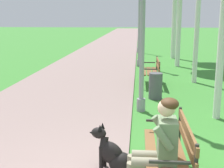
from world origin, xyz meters
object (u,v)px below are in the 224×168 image
at_px(lamp_post_mid, 140,15).
at_px(person_seated_on_near_bench, 158,144).
at_px(dog_black, 114,155).
at_px(park_bench_mid, 152,69).
at_px(lamp_post_near, 143,17).
at_px(lamp_post_far, 139,20).
at_px(park_bench_near, 172,147).
at_px(litter_bin, 155,86).

bearing_deg(lamp_post_mid, person_seated_on_near_bench, -88.73).
bearing_deg(person_seated_on_near_bench, lamp_post_mid, 91.27).
height_order(dog_black, lamp_post_mid, lamp_post_mid).
bearing_deg(park_bench_mid, lamp_post_near, -97.20).
distance_m(lamp_post_mid, lamp_post_far, 5.48).
distance_m(park_bench_mid, dog_black, 5.95).
height_order(park_bench_near, litter_bin, park_bench_near).
relative_size(park_bench_near, lamp_post_far, 0.40).
distance_m(lamp_post_near, lamp_post_mid, 6.69).
relative_size(dog_black, lamp_post_mid, 0.19).
relative_size(park_bench_mid, lamp_post_far, 0.40).
bearing_deg(lamp_post_near, lamp_post_mid, 90.47).
distance_m(park_bench_mid, lamp_post_near, 3.35).
bearing_deg(person_seated_on_near_bench, park_bench_near, 56.22).
distance_m(lamp_post_near, litter_bin, 2.18).
xyz_separation_m(lamp_post_far, litter_bin, (0.48, -11.00, -1.61)).
bearing_deg(litter_bin, lamp_post_mid, 94.59).
relative_size(person_seated_on_near_bench, dog_black, 1.54).
distance_m(dog_black, lamp_post_mid, 9.89).
bearing_deg(lamp_post_mid, litter_bin, -85.41).
height_order(park_bench_mid, lamp_post_mid, lamp_post_mid).
bearing_deg(dog_black, lamp_post_far, 88.87).
relative_size(person_seated_on_near_bench, lamp_post_mid, 0.29).
bearing_deg(litter_bin, lamp_post_near, -108.51).
bearing_deg(park_bench_mid, lamp_post_far, 92.82).
distance_m(park_bench_near, lamp_post_mid, 10.07).
relative_size(park_bench_mid, lamp_post_mid, 0.35).
bearing_deg(litter_bin, park_bench_near, -90.12).
bearing_deg(park_bench_near, park_bench_mid, 90.14).
relative_size(lamp_post_near, lamp_post_far, 1.10).
distance_m(person_seated_on_near_bench, lamp_post_near, 3.83).
bearing_deg(dog_black, person_seated_on_near_bench, -43.24).
height_order(lamp_post_near, lamp_post_mid, lamp_post_mid).
xyz_separation_m(dog_black, lamp_post_mid, (0.34, 9.69, 1.97)).
bearing_deg(lamp_post_far, lamp_post_near, -89.57).
bearing_deg(lamp_post_far, lamp_post_mid, -89.61).
xyz_separation_m(park_bench_near, person_seated_on_near_bench, (-0.21, -0.31, 0.17)).
relative_size(lamp_post_near, litter_bin, 5.94).
height_order(lamp_post_near, litter_bin, lamp_post_near).
relative_size(lamp_post_far, litter_bin, 5.40).
xyz_separation_m(park_bench_mid, lamp_post_far, (-0.46, 9.27, 1.45)).
bearing_deg(litter_bin, person_seated_on_near_bench, -92.64).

